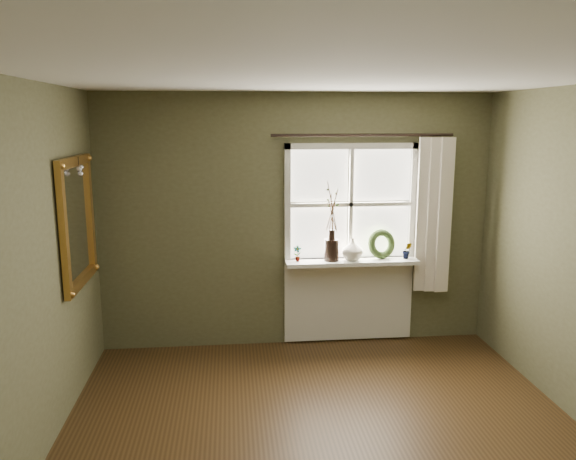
# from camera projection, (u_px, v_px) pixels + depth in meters

# --- Properties ---
(ceiling) EXTENTS (4.50, 4.50, 0.00)m
(ceiling) POSITION_uv_depth(u_px,v_px,m) (343.00, 74.00, 3.29)
(ceiling) COLOR silver
(ceiling) RESTS_ON ground
(wall_back) EXTENTS (4.00, 0.10, 2.60)m
(wall_back) POSITION_uv_depth(u_px,v_px,m) (296.00, 221.00, 5.78)
(wall_back) COLOR brown
(wall_back) RESTS_ON ground
(wall_left) EXTENTS (0.10, 4.50, 2.60)m
(wall_left) POSITION_uv_depth(u_px,v_px,m) (0.00, 297.00, 3.33)
(wall_left) COLOR brown
(wall_left) RESTS_ON ground
(window_frame) EXTENTS (1.36, 0.06, 1.24)m
(window_frame) POSITION_uv_depth(u_px,v_px,m) (351.00, 204.00, 5.73)
(window_frame) COLOR silver
(window_frame) RESTS_ON wall_back
(window_sill) EXTENTS (1.36, 0.26, 0.04)m
(window_sill) POSITION_uv_depth(u_px,v_px,m) (352.00, 262.00, 5.74)
(window_sill) COLOR silver
(window_sill) RESTS_ON wall_back
(window_apron) EXTENTS (1.36, 0.04, 0.88)m
(window_apron) POSITION_uv_depth(u_px,v_px,m) (348.00, 299.00, 5.94)
(window_apron) COLOR silver
(window_apron) RESTS_ON ground
(dark_jug) EXTENTS (0.19, 0.19, 0.22)m
(dark_jug) POSITION_uv_depth(u_px,v_px,m) (332.00, 250.00, 5.70)
(dark_jug) COLOR black
(dark_jug) RESTS_ON window_sill
(cream_vase) EXTENTS (0.23, 0.23, 0.22)m
(cream_vase) POSITION_uv_depth(u_px,v_px,m) (352.00, 249.00, 5.72)
(cream_vase) COLOR beige
(cream_vase) RESTS_ON window_sill
(wreath) EXTENTS (0.34, 0.22, 0.32)m
(wreath) POSITION_uv_depth(u_px,v_px,m) (381.00, 247.00, 5.79)
(wreath) COLOR #31461F
(wreath) RESTS_ON window_sill
(potted_plant_left) EXTENTS (0.10, 0.08, 0.16)m
(potted_plant_left) POSITION_uv_depth(u_px,v_px,m) (297.00, 254.00, 5.67)
(potted_plant_left) COLOR #31461F
(potted_plant_left) RESTS_ON window_sill
(potted_plant_right) EXTENTS (0.11, 0.09, 0.17)m
(potted_plant_right) POSITION_uv_depth(u_px,v_px,m) (407.00, 250.00, 5.78)
(potted_plant_right) COLOR #31461F
(potted_plant_right) RESTS_ON window_sill
(curtain) EXTENTS (0.36, 0.12, 1.59)m
(curtain) POSITION_uv_depth(u_px,v_px,m) (433.00, 216.00, 5.75)
(curtain) COLOR silver
(curtain) RESTS_ON wall_back
(curtain_rod) EXTENTS (1.84, 0.03, 0.03)m
(curtain_rod) POSITION_uv_depth(u_px,v_px,m) (363.00, 135.00, 5.55)
(curtain_rod) COLOR black
(curtain_rod) RESTS_ON wall_back
(gilt_mirror) EXTENTS (0.10, 0.92, 1.10)m
(gilt_mirror) POSITION_uv_depth(u_px,v_px,m) (77.00, 221.00, 4.74)
(gilt_mirror) COLOR white
(gilt_mirror) RESTS_ON wall_left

